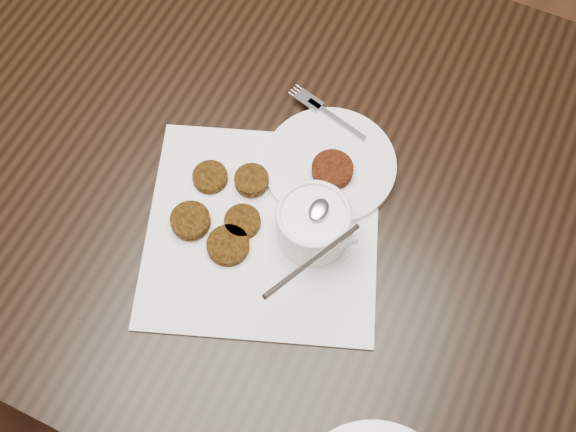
# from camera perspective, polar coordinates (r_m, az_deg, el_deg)

# --- Properties ---
(floor) EXTENTS (4.00, 4.00, 0.00)m
(floor) POSITION_cam_1_polar(r_m,az_deg,el_deg) (1.75, -3.47, -9.10)
(floor) COLOR #58311E
(floor) RESTS_ON ground
(table) EXTENTS (1.43, 0.92, 0.75)m
(table) POSITION_cam_1_polar(r_m,az_deg,el_deg) (1.41, -1.54, -3.38)
(table) COLOR black
(table) RESTS_ON floor
(napkin) EXTENTS (0.42, 0.42, 0.00)m
(napkin) POSITION_cam_1_polar(r_m,az_deg,el_deg) (1.02, -2.04, -1.06)
(napkin) COLOR white
(napkin) RESTS_ON table
(sauce_ramekin) EXTENTS (0.15, 0.15, 0.14)m
(sauce_ramekin) POSITION_cam_1_polar(r_m,az_deg,el_deg) (0.95, 2.06, 0.24)
(sauce_ramekin) COLOR white
(sauce_ramekin) RESTS_ON napkin
(patty_cluster) EXTENTS (0.23, 0.23, 0.02)m
(patty_cluster) POSITION_cam_1_polar(r_m,az_deg,el_deg) (1.02, -4.66, 0.21)
(patty_cluster) COLOR brown
(patty_cluster) RESTS_ON napkin
(plate_with_patty) EXTENTS (0.24, 0.24, 0.03)m
(plate_with_patty) POSITION_cam_1_polar(r_m,az_deg,el_deg) (1.05, 3.35, 4.27)
(plate_with_patty) COLOR silver
(plate_with_patty) RESTS_ON table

